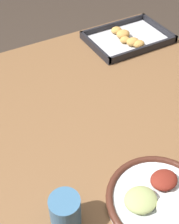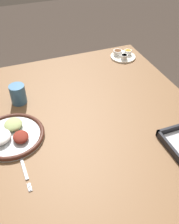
% 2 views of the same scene
% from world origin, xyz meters
% --- Properties ---
extents(ground_plane, '(8.00, 8.00, 0.00)m').
position_xyz_m(ground_plane, '(0.00, 0.00, 0.00)').
color(ground_plane, '#382D26').
extents(dining_table, '(1.21, 1.07, 0.72)m').
position_xyz_m(dining_table, '(0.00, 0.00, 0.63)').
color(dining_table, brown).
rests_on(dining_table, ground_plane).
extents(dinner_plate, '(0.28, 0.28, 0.05)m').
position_xyz_m(dinner_plate, '(0.01, -0.36, 0.73)').
color(dinner_plate, silver).
rests_on(dinner_plate, dining_table).
extents(baking_tray, '(0.36, 0.25, 0.04)m').
position_xyz_m(baking_tray, '(0.40, 0.35, 0.73)').
color(baking_tray, black).
rests_on(baking_tray, dining_table).
extents(drinking_cup, '(0.08, 0.08, 0.10)m').
position_xyz_m(drinking_cup, '(-0.23, -0.29, 0.77)').
color(drinking_cup, '#38668E').
rests_on(drinking_cup, dining_table).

